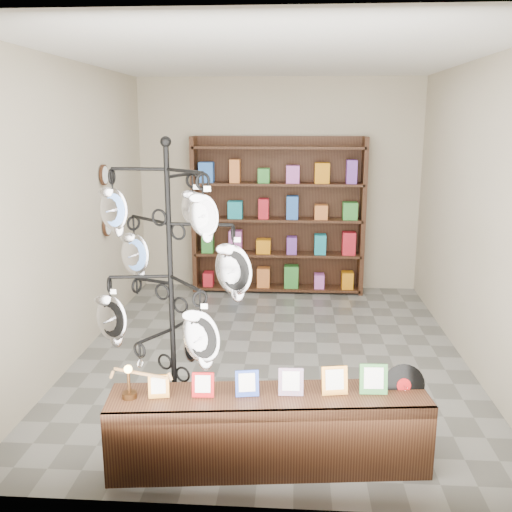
% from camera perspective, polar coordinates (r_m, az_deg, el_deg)
% --- Properties ---
extents(ground, '(5.00, 5.00, 0.00)m').
position_cam_1_polar(ground, '(6.17, 1.48, -9.63)').
color(ground, slate).
rests_on(ground, ground).
extents(room_envelope, '(5.00, 5.00, 5.00)m').
position_cam_1_polar(room_envelope, '(5.70, 1.60, 7.74)').
color(room_envelope, '#B4A891').
rests_on(room_envelope, ground).
extents(display_tree, '(1.26, 1.26, 2.31)m').
position_cam_1_polar(display_tree, '(4.08, -8.54, -2.07)').
color(display_tree, black).
rests_on(display_tree, ground).
extents(front_shelf, '(2.27, 0.70, 0.79)m').
position_cam_1_polar(front_shelf, '(4.22, 1.29, -17.00)').
color(front_shelf, black).
rests_on(front_shelf, ground).
extents(back_shelving, '(2.42, 0.36, 2.20)m').
position_cam_1_polar(back_shelving, '(8.09, 2.22, 3.56)').
color(back_shelving, black).
rests_on(back_shelving, ground).
extents(wall_clocks, '(0.03, 0.24, 0.84)m').
position_cam_1_polar(wall_clocks, '(6.89, -14.81, 5.36)').
color(wall_clocks, black).
rests_on(wall_clocks, ground).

